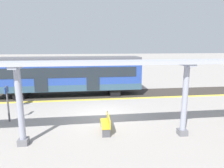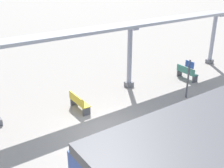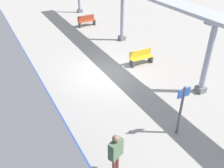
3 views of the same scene
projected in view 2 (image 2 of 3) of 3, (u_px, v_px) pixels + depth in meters
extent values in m
plane|color=#9C968F|center=(107.00, 133.00, 12.30)|extent=(176.00, 176.00, 0.00)
cube|color=#1E262D|center=(194.00, 143.00, 8.69)|extent=(0.04, 1.10, 2.00)
cube|color=slate|center=(209.00, 61.00, 21.03)|extent=(0.44, 0.44, 0.30)
cylinder|color=#9397A8|center=(213.00, 38.00, 20.33)|extent=(0.28, 0.28, 3.26)
cube|color=#9397A8|center=(216.00, 15.00, 19.67)|extent=(1.10, 0.36, 0.12)
cube|color=slate|center=(129.00, 84.00, 16.94)|extent=(0.44, 0.44, 0.30)
cylinder|color=#9397A8|center=(130.00, 56.00, 16.24)|extent=(0.28, 0.28, 3.26)
cube|color=#9397A8|center=(130.00, 28.00, 15.58)|extent=(1.10, 0.36, 0.12)
cube|color=#A8AAB2|center=(64.00, 35.00, 13.38)|extent=(1.20, 24.47, 0.16)
cube|color=gold|center=(80.00, 102.00, 14.08)|extent=(1.51, 0.46, 0.04)
cube|color=gold|center=(76.00, 99.00, 13.90)|extent=(1.50, 0.08, 0.40)
cube|color=#4C4C51|center=(74.00, 101.00, 14.68)|extent=(0.11, 0.40, 0.42)
cube|color=#4C4C51|center=(86.00, 111.00, 13.66)|extent=(0.11, 0.40, 0.42)
cube|color=#397B6A|center=(187.00, 73.00, 17.98)|extent=(1.52, 0.51, 0.04)
cube|color=#397B6A|center=(186.00, 70.00, 17.80)|extent=(1.50, 0.13, 0.40)
cube|color=#4C4C51|center=(180.00, 73.00, 18.59)|extent=(0.12, 0.40, 0.42)
cube|color=#4C4C51|center=(195.00, 79.00, 17.55)|extent=(0.12, 0.40, 0.42)
cylinder|color=#4C4C51|center=(188.00, 79.00, 15.18)|extent=(0.10, 0.10, 2.20)
cube|color=#284C9E|center=(190.00, 64.00, 14.84)|extent=(0.56, 0.04, 0.36)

